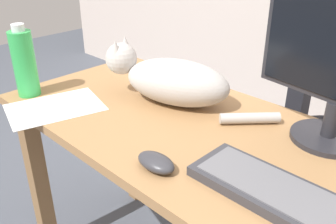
{
  "coord_description": "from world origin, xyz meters",
  "views": [
    {
      "loc": [
        0.51,
        -0.74,
        1.28
      ],
      "look_at": [
        -0.14,
        -0.07,
        0.81
      ],
      "focal_mm": 39.1,
      "sensor_mm": 36.0,
      "label": 1
    }
  ],
  "objects_px": {
    "keyboard": "(287,198)",
    "computer_mouse": "(156,162)",
    "water_bottle": "(24,63)",
    "office_chair": "(322,158)",
    "cat": "(171,79)"
  },
  "relations": [
    {
      "from": "keyboard",
      "to": "cat",
      "type": "distance_m",
      "value": 0.57
    },
    {
      "from": "office_chair",
      "to": "keyboard",
      "type": "bearing_deg",
      "value": -75.83
    },
    {
      "from": "office_chair",
      "to": "keyboard",
      "type": "relative_size",
      "value": 2.0
    },
    {
      "from": "office_chair",
      "to": "computer_mouse",
      "type": "bearing_deg",
      "value": -95.17
    },
    {
      "from": "cat",
      "to": "water_bottle",
      "type": "xyz_separation_m",
      "value": [
        -0.4,
        -0.31,
        0.04
      ]
    },
    {
      "from": "computer_mouse",
      "to": "water_bottle",
      "type": "xyz_separation_m",
      "value": [
        -0.65,
        -0.0,
        0.1
      ]
    },
    {
      "from": "keyboard",
      "to": "computer_mouse",
      "type": "bearing_deg",
      "value": -159.79
    },
    {
      "from": "computer_mouse",
      "to": "cat",
      "type": "bearing_deg",
      "value": 128.77
    },
    {
      "from": "cat",
      "to": "water_bottle",
      "type": "bearing_deg",
      "value": -142.74
    },
    {
      "from": "office_chair",
      "to": "computer_mouse",
      "type": "height_order",
      "value": "office_chair"
    },
    {
      "from": "keyboard",
      "to": "water_bottle",
      "type": "relative_size",
      "value": 1.76
    },
    {
      "from": "cat",
      "to": "water_bottle",
      "type": "height_order",
      "value": "water_bottle"
    },
    {
      "from": "keyboard",
      "to": "cat",
      "type": "relative_size",
      "value": 0.75
    },
    {
      "from": "water_bottle",
      "to": "computer_mouse",
      "type": "bearing_deg",
      "value": 0.09
    },
    {
      "from": "cat",
      "to": "water_bottle",
      "type": "relative_size",
      "value": 2.36
    }
  ]
}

